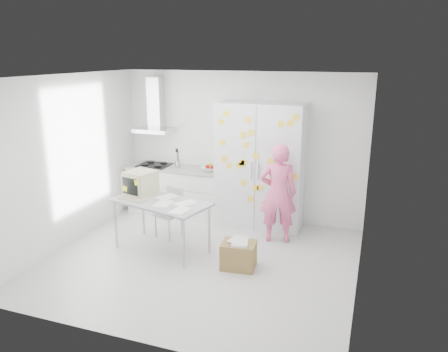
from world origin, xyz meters
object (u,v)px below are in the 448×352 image
(desk, at_px, (147,191))
(cardboard_box, at_px, (239,255))
(person, at_px, (278,193))
(chair, at_px, (171,209))

(desk, xyz_separation_m, cardboard_box, (1.60, -0.27, -0.71))
(desk, bearing_deg, cardboard_box, 4.36)
(person, distance_m, chair, 1.81)
(person, height_order, chair, person)
(cardboard_box, bearing_deg, desk, 170.43)
(person, xyz_separation_m, cardboard_box, (-0.30, -1.11, -0.62))
(chair, bearing_deg, person, 29.53)
(desk, relative_size, cardboard_box, 3.18)
(person, xyz_separation_m, desk, (-1.90, -0.84, 0.09))
(desk, relative_size, chair, 1.97)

